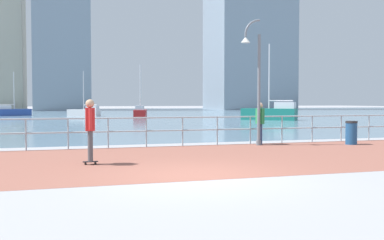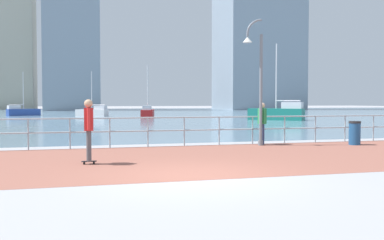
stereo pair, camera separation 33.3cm
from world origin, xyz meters
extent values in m
plane|color=#9E9EA3|center=(0.00, 40.00, 0.00)|extent=(220.00, 220.00, 0.00)
cube|color=#935647|center=(0.00, 2.90, 0.00)|extent=(28.00, 7.10, 0.01)
cube|color=slate|center=(0.00, 51.45, 0.00)|extent=(180.00, 88.00, 0.00)
cylinder|color=#9EADB7|center=(-4.20, 6.45, 0.55)|extent=(0.05, 0.05, 1.09)
cylinder|color=#9EADB7|center=(-2.80, 6.45, 0.55)|extent=(0.05, 0.05, 1.09)
cylinder|color=#9EADB7|center=(-1.40, 6.45, 0.55)|extent=(0.05, 0.05, 1.09)
cylinder|color=#9EADB7|center=(0.00, 6.45, 0.55)|extent=(0.05, 0.05, 1.09)
cylinder|color=#9EADB7|center=(1.40, 6.45, 0.55)|extent=(0.05, 0.05, 1.09)
cylinder|color=#9EADB7|center=(2.80, 6.45, 0.55)|extent=(0.05, 0.05, 1.09)
cylinder|color=#9EADB7|center=(4.20, 6.45, 0.55)|extent=(0.05, 0.05, 1.09)
cylinder|color=#9EADB7|center=(5.60, 6.45, 0.55)|extent=(0.05, 0.05, 1.09)
cylinder|color=#9EADB7|center=(7.00, 6.45, 0.55)|extent=(0.05, 0.05, 1.09)
cylinder|color=#9EADB7|center=(8.40, 6.45, 0.55)|extent=(0.05, 0.05, 1.09)
cylinder|color=#9EADB7|center=(9.80, 6.45, 0.55)|extent=(0.05, 0.05, 1.09)
cylinder|color=#9EADB7|center=(0.00, 6.45, 1.09)|extent=(25.20, 0.06, 0.06)
cylinder|color=#9EADB7|center=(0.00, 6.45, 0.60)|extent=(25.20, 0.06, 0.06)
cylinder|color=slate|center=(4.28, 5.85, 0.10)|extent=(0.19, 0.19, 0.20)
cylinder|color=slate|center=(4.28, 5.85, 2.13)|extent=(0.12, 0.12, 4.25)
cylinder|color=slate|center=(4.21, 5.86, 4.79)|extent=(0.19, 0.11, 0.11)
cylinder|color=slate|center=(4.06, 5.88, 4.75)|extent=(0.20, 0.11, 0.15)
cylinder|color=slate|center=(3.93, 5.89, 4.66)|extent=(0.19, 0.11, 0.18)
cylinder|color=slate|center=(3.83, 5.91, 4.54)|extent=(0.17, 0.10, 0.19)
cylinder|color=slate|center=(3.76, 5.91, 4.40)|extent=(0.14, 0.10, 0.19)
cylinder|color=slate|center=(3.74, 5.92, 4.25)|extent=(0.10, 0.09, 0.17)
cone|color=silver|center=(3.74, 5.92, 4.05)|extent=(0.36, 0.36, 0.22)
cylinder|color=black|center=(-2.10, 2.45, 0.03)|extent=(0.06, 0.03, 0.06)
cylinder|color=black|center=(-2.10, 2.38, 0.03)|extent=(0.06, 0.03, 0.06)
cylinder|color=black|center=(-2.36, 2.45, 0.03)|extent=(0.06, 0.03, 0.06)
cylinder|color=black|center=(-2.36, 2.38, 0.03)|extent=(0.06, 0.03, 0.06)
cube|color=black|center=(-2.23, 2.42, 0.08)|extent=(0.40, 0.11, 0.02)
cylinder|color=#4C4C51|center=(-2.23, 2.50, 0.50)|extent=(0.13, 0.13, 0.82)
cylinder|color=#4C4C51|center=(-2.23, 2.34, 0.50)|extent=(0.13, 0.13, 0.82)
cube|color=red|center=(-2.23, 2.42, 1.22)|extent=(0.24, 0.34, 0.61)
cylinder|color=red|center=(-2.23, 2.65, 1.23)|extent=(0.09, 0.09, 0.58)
cylinder|color=red|center=(-2.23, 2.19, 1.23)|extent=(0.09, 0.09, 0.58)
sphere|color=tan|center=(-2.23, 2.42, 1.64)|extent=(0.23, 0.23, 0.23)
cylinder|color=navy|center=(4.46, 6.18, 0.41)|extent=(0.14, 0.14, 0.82)
cylinder|color=navy|center=(4.45, 6.02, 0.41)|extent=(0.14, 0.14, 0.82)
cube|color=#2D8C4C|center=(4.45, 6.10, 1.12)|extent=(0.26, 0.35, 0.61)
cylinder|color=#2D8C4C|center=(4.46, 6.33, 1.14)|extent=(0.09, 0.09, 0.58)
cylinder|color=#2D8C4C|center=(4.44, 5.87, 1.14)|extent=(0.09, 0.09, 0.58)
sphere|color=#DBAD89|center=(4.45, 6.10, 1.54)|extent=(0.23, 0.23, 0.23)
cylinder|color=navy|center=(7.92, 5.11, 0.42)|extent=(0.44, 0.44, 0.85)
cylinder|color=#262628|center=(7.92, 5.11, 0.89)|extent=(0.46, 0.46, 0.08)
cube|color=white|center=(-1.05, 41.43, 0.39)|extent=(3.75, 2.88, 0.79)
cube|color=silver|center=(-0.10, 40.86, 1.01)|extent=(1.55, 1.37, 0.44)
cylinder|color=silver|center=(-1.05, 41.43, 2.98)|extent=(0.09, 0.09, 4.39)
cylinder|color=silver|center=(-0.36, 41.01, 1.32)|extent=(1.46, 0.91, 0.07)
cube|color=#284799|center=(-8.96, 45.83, 0.40)|extent=(3.87, 2.62, 0.80)
cube|color=silver|center=(-9.98, 45.36, 1.02)|extent=(1.56, 1.30, 0.44)
cylinder|color=silver|center=(-8.96, 45.83, 3.02)|extent=(0.09, 0.09, 4.44)
cylinder|color=silver|center=(-9.71, 45.48, 1.33)|extent=(1.55, 0.77, 0.07)
cube|color=#B21E1E|center=(4.42, 34.86, 0.42)|extent=(2.01, 4.07, 0.84)
cube|color=silver|center=(4.17, 33.72, 1.07)|extent=(1.13, 1.55, 0.46)
cylinder|color=silver|center=(4.42, 34.86, 3.16)|extent=(0.09, 0.09, 4.65)
cylinder|color=silver|center=(4.24, 34.02, 1.39)|extent=(0.45, 1.73, 0.07)
cube|color=#197266|center=(14.96, 26.58, 0.53)|extent=(4.76, 4.38, 1.06)
cube|color=silver|center=(16.09, 25.62, 1.36)|extent=(2.05, 1.97, 0.59)
cylinder|color=silver|center=(14.96, 26.58, 4.01)|extent=(0.12, 0.12, 5.89)
cylinder|color=silver|center=(15.78, 25.88, 1.77)|extent=(1.75, 1.52, 0.09)
cube|color=#8493A3|center=(34.82, 76.77, 22.40)|extent=(16.31, 13.94, 44.81)
cube|color=#8493A3|center=(-3.72, 80.20, 17.13)|extent=(10.34, 15.21, 34.26)
camera|label=1|loc=(-2.79, -9.35, 1.69)|focal=40.22mm
camera|label=2|loc=(-2.47, -9.43, 1.69)|focal=40.22mm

